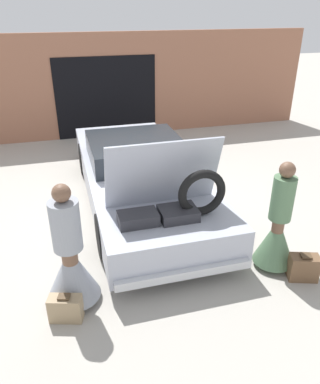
% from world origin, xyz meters
% --- Properties ---
extents(ground_plane, '(40.00, 40.00, 0.00)m').
position_xyz_m(ground_plane, '(0.00, 0.00, 0.00)').
color(ground_plane, '#ADA89E').
extents(garage_wall_back, '(12.00, 0.14, 2.80)m').
position_xyz_m(garage_wall_back, '(0.00, 4.24, 1.39)').
color(garage_wall_back, '#9E664C').
rests_on(garage_wall_back, ground_plane).
extents(car, '(2.02, 5.39, 1.81)m').
position_xyz_m(car, '(0.00, -0.00, 0.54)').
color(car, '#B2B7C6').
rests_on(car, ground_plane).
extents(person_left, '(0.68, 0.68, 1.67)m').
position_xyz_m(person_left, '(-1.43, -2.46, 0.59)').
color(person_left, brown).
rests_on(person_left, ground_plane).
extents(person_right, '(0.58, 0.58, 1.64)m').
position_xyz_m(person_right, '(1.43, -2.50, 0.59)').
color(person_right, brown).
rests_on(person_right, ground_plane).
extents(suitcase_beside_left_person, '(0.43, 0.29, 0.37)m').
position_xyz_m(suitcase_beside_left_person, '(-1.55, -2.79, 0.17)').
color(suitcase_beside_left_person, '#9E8460').
rests_on(suitcase_beside_left_person, ground_plane).
extents(suitcase_beside_right_person, '(0.44, 0.33, 0.40)m').
position_xyz_m(suitcase_beside_right_person, '(1.67, -2.89, 0.19)').
color(suitcase_beside_right_person, brown).
rests_on(suitcase_beside_right_person, ground_plane).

